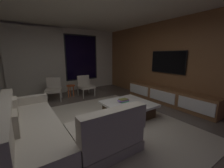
# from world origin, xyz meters

# --- Properties ---
(floor) EXTENTS (9.20, 9.20, 0.00)m
(floor) POSITION_xyz_m (0.00, 0.00, 0.00)
(floor) COLOR #564C44
(back_wall_with_window) EXTENTS (6.60, 0.30, 2.70)m
(back_wall_with_window) POSITION_xyz_m (-0.06, 3.62, 1.34)
(back_wall_with_window) COLOR beige
(back_wall_with_window) RESTS_ON floor
(media_wall) EXTENTS (0.12, 7.80, 2.70)m
(media_wall) POSITION_xyz_m (3.06, 0.00, 1.35)
(media_wall) COLOR brown
(media_wall) RESTS_ON floor
(area_rug) EXTENTS (3.20, 3.80, 0.01)m
(area_rug) POSITION_xyz_m (0.35, -0.10, 0.01)
(area_rug) COLOR #ADA391
(area_rug) RESTS_ON floor
(sectional_couch) EXTENTS (1.98, 2.50, 0.82)m
(sectional_couch) POSITION_xyz_m (-0.86, -0.16, 0.29)
(sectional_couch) COLOR #A49C8C
(sectional_couch) RESTS_ON floor
(coffee_table) EXTENTS (1.16, 1.16, 0.36)m
(coffee_table) POSITION_xyz_m (1.10, 0.04, 0.19)
(coffee_table) COLOR #3B2715
(coffee_table) RESTS_ON floor
(book_stack_on_coffee_table) EXTENTS (0.29, 0.16, 0.08)m
(book_stack_on_coffee_table) POSITION_xyz_m (1.04, 0.16, 0.40)
(book_stack_on_coffee_table) COLOR #4CB278
(book_stack_on_coffee_table) RESTS_ON coffee_table
(accent_chair_near_window) EXTENTS (0.56, 0.58, 0.78)m
(accent_chair_near_window) POSITION_xyz_m (0.95, 2.48, 0.43)
(accent_chair_near_window) COLOR #B2ADA0
(accent_chair_near_window) RESTS_ON floor
(accent_chair_by_curtain) EXTENTS (0.68, 0.70, 0.78)m
(accent_chair_by_curtain) POSITION_xyz_m (-0.20, 2.60, 0.43)
(accent_chair_by_curtain) COLOR #B2ADA0
(accent_chair_by_curtain) RESTS_ON floor
(side_stool) EXTENTS (0.32, 0.32, 0.46)m
(side_stool) POSITION_xyz_m (0.40, 2.56, 0.37)
(side_stool) COLOR #BF4C1E
(side_stool) RESTS_ON floor
(media_console) EXTENTS (0.46, 3.10, 0.52)m
(media_console) POSITION_xyz_m (2.77, 0.05, 0.25)
(media_console) COLOR brown
(media_console) RESTS_ON floor
(mounted_tv) EXTENTS (0.05, 1.26, 0.73)m
(mounted_tv) POSITION_xyz_m (2.95, 0.25, 1.35)
(mounted_tv) COLOR black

